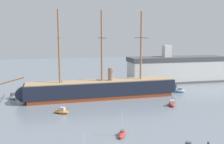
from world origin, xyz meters
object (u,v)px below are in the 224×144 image
(motorboat_far_right, at_px, (179,91))
(dockside_warehouse_right, at_px, (177,69))
(sailboat_near_centre, at_px, (122,134))
(motorboat_alongside_bow, at_px, (62,111))
(motorboat_far_left, at_px, (13,97))
(tall_ship, at_px, (102,89))
(motorboat_alongside_stern, at_px, (172,104))

(motorboat_far_right, relative_size, dockside_warehouse_right, 0.10)
(sailboat_near_centre, distance_m, dockside_warehouse_right, 67.69)
(dockside_warehouse_right, bearing_deg, motorboat_alongside_bow, -145.13)
(sailboat_near_centre, relative_size, motorboat_far_right, 1.23)
(motorboat_far_left, relative_size, motorboat_far_right, 1.05)
(tall_ship, height_order, motorboat_alongside_stern, tall_ship)
(motorboat_far_right, bearing_deg, motorboat_alongside_stern, -124.42)
(tall_ship, height_order, motorboat_far_left, tall_ship)
(sailboat_near_centre, xyz_separation_m, dockside_warehouse_right, (40.38, 54.10, 5.00))
(sailboat_near_centre, height_order, motorboat_alongside_bow, sailboat_near_centre)
(sailboat_near_centre, bearing_deg, tall_ship, 85.67)
(sailboat_near_centre, relative_size, motorboat_alongside_bow, 1.30)
(motorboat_alongside_stern, xyz_separation_m, motorboat_far_right, (10.82, 15.79, 0.01))
(motorboat_alongside_bow, height_order, dockside_warehouse_right, dockside_warehouse_right)
(tall_ship, xyz_separation_m, motorboat_alongside_stern, (17.71, -13.92, -2.43))
(sailboat_near_centre, bearing_deg, motorboat_alongside_stern, 41.88)
(tall_ship, bearing_deg, dockside_warehouse_right, 30.24)
(motorboat_alongside_stern, bearing_deg, dockside_warehouse_right, 60.68)
(dockside_warehouse_right, bearing_deg, motorboat_far_right, -114.95)
(tall_ship, bearing_deg, motorboat_alongside_stern, -38.17)
(motorboat_alongside_stern, relative_size, motorboat_far_left, 0.93)
(sailboat_near_centre, bearing_deg, dockside_warehouse_right, 53.27)
(tall_ship, xyz_separation_m, motorboat_far_right, (28.53, 1.87, -2.41))
(motorboat_alongside_stern, xyz_separation_m, dockside_warehouse_right, (20.24, 36.05, 4.87))
(motorboat_far_right, height_order, dockside_warehouse_right, dockside_warehouse_right)
(motorboat_alongside_bow, distance_m, dockside_warehouse_right, 62.96)
(motorboat_far_left, distance_m, dockside_warehouse_right, 68.10)
(motorboat_alongside_stern, bearing_deg, motorboat_alongside_bow, 179.71)
(motorboat_far_left, height_order, motorboat_far_right, motorboat_far_left)
(sailboat_near_centre, distance_m, motorboat_far_left, 45.83)
(tall_ship, relative_size, motorboat_alongside_bow, 13.37)
(motorboat_far_left, xyz_separation_m, motorboat_far_right, (56.58, -4.15, -0.03))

